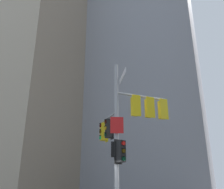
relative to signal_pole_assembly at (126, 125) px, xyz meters
name	(u,v)px	position (x,y,z in m)	size (l,w,h in m)	color
building_tower_left	(32,49)	(-15.76, 9.26, 13.20)	(12.54, 12.54, 35.11)	tan
building_mid_block	(141,26)	(-4.25, 19.39, 20.08)	(15.08, 15.08, 48.87)	#9399A3
signal_pole_assembly	(126,125)	(0.00, 0.00, 0.00)	(3.92, 2.74, 7.52)	#9EA0A3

